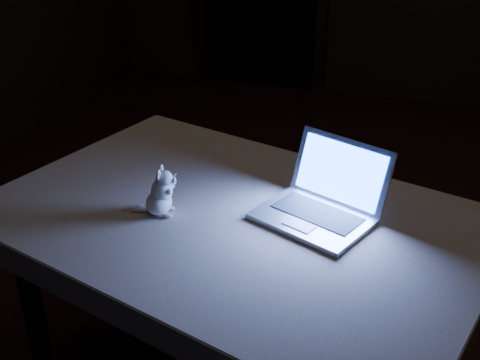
% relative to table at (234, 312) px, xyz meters
% --- Properties ---
extents(floor, '(5.00, 5.00, 0.00)m').
position_rel_table_xyz_m(floor, '(0.25, 0.62, -0.35)').
color(floor, black).
rests_on(floor, ground).
extents(table, '(1.47, 1.15, 0.69)m').
position_rel_table_xyz_m(table, '(0.00, 0.00, 0.00)').
color(table, black).
rests_on(table, floor).
extents(tablecloth, '(1.55, 1.21, 0.08)m').
position_rel_table_xyz_m(tablecloth, '(-0.06, 0.02, 0.31)').
color(tablecloth, beige).
rests_on(tablecloth, table).
extents(laptop, '(0.37, 0.36, 0.20)m').
position_rel_table_xyz_m(laptop, '(0.22, 0.03, 0.45)').
color(laptop, '#B8B8BD').
rests_on(laptop, tablecloth).
extents(plush_mouse, '(0.12, 0.12, 0.14)m').
position_rel_table_xyz_m(plush_mouse, '(-0.20, -0.06, 0.42)').
color(plush_mouse, white).
rests_on(plush_mouse, tablecloth).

